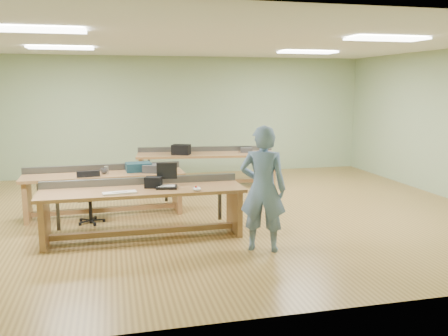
{
  "coord_description": "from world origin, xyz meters",
  "views": [
    {
      "loc": [
        -1.63,
        -8.15,
        2.26
      ],
      "look_at": [
        0.17,
        -0.6,
        0.92
      ],
      "focal_mm": 38.0,
      "sensor_mm": 36.0,
      "label": 1
    }
  ],
  "objects_px": {
    "workbench_mid": "(105,184)",
    "parts_bin_grey": "(158,168)",
    "camera_bag": "(153,182)",
    "mug": "(104,171)",
    "workbench_back": "(207,161)",
    "parts_bin_teal": "(139,167)",
    "drinks_can": "(106,170)",
    "person": "(263,189)",
    "task_chair": "(90,204)",
    "workbench_front": "(143,201)",
    "laptop_base": "(167,187)"
  },
  "relations": [
    {
      "from": "workbench_mid",
      "to": "parts_bin_grey",
      "type": "xyz_separation_m",
      "value": [
        0.93,
        -0.1,
        0.26
      ]
    },
    {
      "from": "camera_bag",
      "to": "mug",
      "type": "bearing_deg",
      "value": 138.65
    },
    {
      "from": "workbench_back",
      "to": "mug",
      "type": "relative_size",
      "value": 25.08
    },
    {
      "from": "workbench_back",
      "to": "parts_bin_teal",
      "type": "relative_size",
      "value": 7.31
    },
    {
      "from": "workbench_mid",
      "to": "drinks_can",
      "type": "relative_size",
      "value": 21.51
    },
    {
      "from": "person",
      "to": "parts_bin_grey",
      "type": "distance_m",
      "value": 2.6
    },
    {
      "from": "workbench_mid",
      "to": "task_chair",
      "type": "xyz_separation_m",
      "value": [
        -0.24,
        -0.44,
        -0.24
      ]
    },
    {
      "from": "task_chair",
      "to": "drinks_can",
      "type": "xyz_separation_m",
      "value": [
        0.28,
        0.39,
        0.5
      ]
    },
    {
      "from": "workbench_front",
      "to": "laptop_base",
      "type": "height_order",
      "value": "workbench_front"
    },
    {
      "from": "mug",
      "to": "parts_bin_grey",
      "type": "bearing_deg",
      "value": -2.53
    },
    {
      "from": "parts_bin_teal",
      "to": "parts_bin_grey",
      "type": "height_order",
      "value": "parts_bin_teal"
    },
    {
      "from": "laptop_base",
      "to": "drinks_can",
      "type": "relative_size",
      "value": 2.38
    },
    {
      "from": "person",
      "to": "mug",
      "type": "bearing_deg",
      "value": -23.5
    },
    {
      "from": "workbench_front",
      "to": "person",
      "type": "xyz_separation_m",
      "value": [
        1.57,
        -0.96,
        0.31
      ]
    },
    {
      "from": "task_chair",
      "to": "parts_bin_teal",
      "type": "distance_m",
      "value": 1.11
    },
    {
      "from": "workbench_back",
      "to": "person",
      "type": "relative_size",
      "value": 1.85
    },
    {
      "from": "parts_bin_grey",
      "to": "mug",
      "type": "distance_m",
      "value": 0.93
    },
    {
      "from": "workbench_front",
      "to": "mug",
      "type": "relative_size",
      "value": 23.46
    },
    {
      "from": "laptop_base",
      "to": "mug",
      "type": "distance_m",
      "value": 1.71
    },
    {
      "from": "workbench_mid",
      "to": "drinks_can",
      "type": "height_order",
      "value": "drinks_can"
    },
    {
      "from": "workbench_back",
      "to": "camera_bag",
      "type": "relative_size",
      "value": 13.19
    },
    {
      "from": "laptop_base",
      "to": "parts_bin_grey",
      "type": "bearing_deg",
      "value": 99.26
    },
    {
      "from": "person",
      "to": "workbench_mid",
      "type": "bearing_deg",
      "value": -24.17
    },
    {
      "from": "laptop_base",
      "to": "parts_bin_teal",
      "type": "relative_size",
      "value": 0.7
    },
    {
      "from": "workbench_back",
      "to": "parts_bin_teal",
      "type": "height_order",
      "value": "parts_bin_teal"
    },
    {
      "from": "camera_bag",
      "to": "parts_bin_teal",
      "type": "relative_size",
      "value": 0.55
    },
    {
      "from": "workbench_mid",
      "to": "camera_bag",
      "type": "height_order",
      "value": "camera_bag"
    },
    {
      "from": "workbench_mid",
      "to": "laptop_base",
      "type": "bearing_deg",
      "value": -60.43
    },
    {
      "from": "workbench_back",
      "to": "mug",
      "type": "bearing_deg",
      "value": -130.04
    },
    {
      "from": "workbench_mid",
      "to": "laptop_base",
      "type": "relative_size",
      "value": 9.06
    },
    {
      "from": "parts_bin_grey",
      "to": "drinks_can",
      "type": "distance_m",
      "value": 0.89
    },
    {
      "from": "drinks_can",
      "to": "person",
      "type": "bearing_deg",
      "value": -48.29
    },
    {
      "from": "workbench_front",
      "to": "camera_bag",
      "type": "relative_size",
      "value": 12.34
    },
    {
      "from": "workbench_mid",
      "to": "mug",
      "type": "height_order",
      "value": "workbench_mid"
    },
    {
      "from": "workbench_mid",
      "to": "workbench_back",
      "type": "height_order",
      "value": "same"
    },
    {
      "from": "workbench_mid",
      "to": "camera_bag",
      "type": "xyz_separation_m",
      "value": [
        0.74,
        -1.42,
        0.28
      ]
    },
    {
      "from": "workbench_front",
      "to": "camera_bag",
      "type": "distance_m",
      "value": 0.32
    },
    {
      "from": "parts_bin_grey",
      "to": "workbench_back",
      "type": "bearing_deg",
      "value": 58.52
    },
    {
      "from": "laptop_base",
      "to": "camera_bag",
      "type": "xyz_separation_m",
      "value": [
        -0.19,
        0.08,
        0.07
      ]
    },
    {
      "from": "workbench_front",
      "to": "drinks_can",
      "type": "height_order",
      "value": "drinks_can"
    },
    {
      "from": "laptop_base",
      "to": "camera_bag",
      "type": "distance_m",
      "value": 0.22
    },
    {
      "from": "mug",
      "to": "workbench_front",
      "type": "bearing_deg",
      "value": -67.58
    },
    {
      "from": "parts_bin_teal",
      "to": "parts_bin_grey",
      "type": "bearing_deg",
      "value": -26.19
    },
    {
      "from": "camera_bag",
      "to": "parts_bin_grey",
      "type": "xyz_separation_m",
      "value": [
        0.2,
        1.32,
        -0.02
      ]
    },
    {
      "from": "task_chair",
      "to": "mug",
      "type": "xyz_separation_m",
      "value": [
        0.25,
        0.38,
        0.49
      ]
    },
    {
      "from": "workbench_front",
      "to": "parts_bin_grey",
      "type": "xyz_separation_m",
      "value": [
        0.36,
        1.34,
        0.26
      ]
    },
    {
      "from": "person",
      "to": "parts_bin_teal",
      "type": "relative_size",
      "value": 3.96
    },
    {
      "from": "workbench_front",
      "to": "person",
      "type": "bearing_deg",
      "value": -31.82
    },
    {
      "from": "person",
      "to": "camera_bag",
      "type": "bearing_deg",
      "value": -10.99
    },
    {
      "from": "mug",
      "to": "drinks_can",
      "type": "distance_m",
      "value": 0.04
    }
  ]
}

